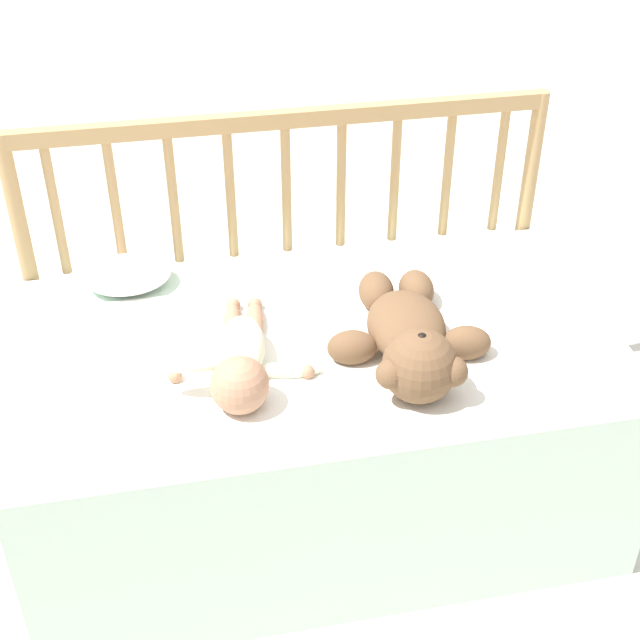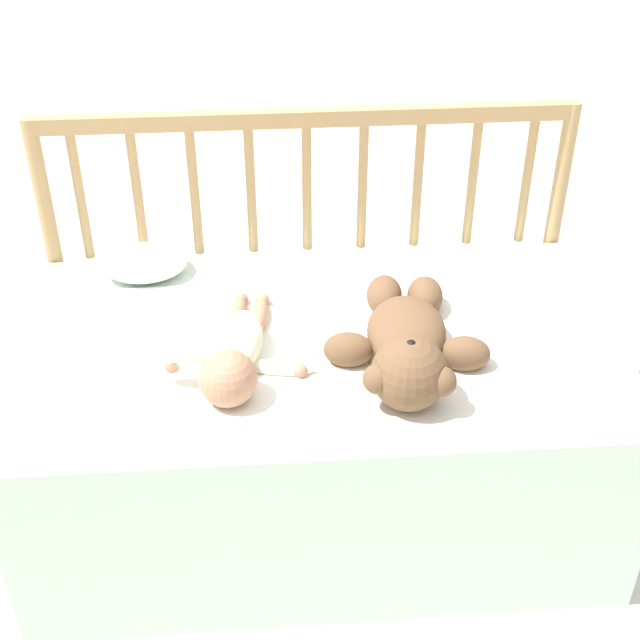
% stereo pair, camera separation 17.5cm
% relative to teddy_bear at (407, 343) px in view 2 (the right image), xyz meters
% --- Properties ---
extents(ground_plane, '(12.00, 12.00, 0.00)m').
position_rel_teddy_bear_xyz_m(ground_plane, '(-0.16, 0.10, -0.51)').
color(ground_plane, silver).
extents(crib_mattress, '(1.21, 0.69, 0.45)m').
position_rel_teddy_bear_xyz_m(crib_mattress, '(-0.16, 0.10, -0.28)').
color(crib_mattress, silver).
rests_on(crib_mattress, ground_plane).
extents(crib_rail, '(1.21, 0.04, 0.79)m').
position_rel_teddy_bear_xyz_m(crib_rail, '(-0.16, 0.47, 0.06)').
color(crib_rail, tan).
rests_on(crib_rail, ground_plane).
extents(blanket, '(0.85, 0.53, 0.01)m').
position_rel_teddy_bear_xyz_m(blanket, '(-0.15, 0.05, -0.05)').
color(blanket, white).
rests_on(blanket, crib_mattress).
extents(teddy_bear, '(0.33, 0.43, 0.14)m').
position_rel_teddy_bear_xyz_m(teddy_bear, '(0.00, 0.00, 0.00)').
color(teddy_bear, brown).
rests_on(teddy_bear, crib_mattress).
extents(baby, '(0.31, 0.38, 0.11)m').
position_rel_teddy_bear_xyz_m(baby, '(-0.33, 0.01, -0.01)').
color(baby, '#EAEACC').
rests_on(baby, crib_mattress).
extents(small_pillow, '(0.19, 0.15, 0.06)m').
position_rel_teddy_bear_xyz_m(small_pillow, '(-0.53, 0.38, -0.02)').
color(small_pillow, white).
rests_on(small_pillow, crib_mattress).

